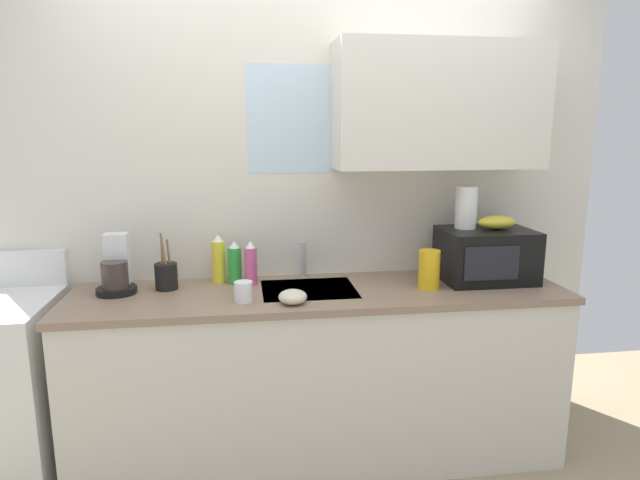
{
  "coord_description": "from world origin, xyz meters",
  "views": [
    {
      "loc": [
        -0.37,
        -2.55,
        1.68
      ],
      "look_at": [
        0.0,
        0.0,
        1.15
      ],
      "focal_mm": 30.56,
      "sensor_mm": 36.0,
      "label": 1
    }
  ],
  "objects_px": {
    "coffee_maker": "(117,271)",
    "utensil_crock": "(166,275)",
    "dish_soap_bottle_green": "(235,264)",
    "small_bowl": "(293,297)",
    "banana_bunch": "(497,222)",
    "dish_soap_bottle_yellow": "(219,260)",
    "mug_white": "(243,292)",
    "microwave": "(486,255)",
    "cereal_canister": "(429,269)",
    "paper_towel_roll": "(466,207)",
    "dish_soap_bottle_pink": "(251,264)"
  },
  "relations": [
    {
      "from": "banana_bunch",
      "to": "dish_soap_bottle_yellow",
      "type": "relative_size",
      "value": 0.8
    },
    {
      "from": "microwave",
      "to": "dish_soap_bottle_yellow",
      "type": "xyz_separation_m",
      "value": [
        -1.37,
        0.16,
        -0.02
      ]
    },
    {
      "from": "paper_towel_roll",
      "to": "coffee_maker",
      "type": "distance_m",
      "value": 1.78
    },
    {
      "from": "microwave",
      "to": "banana_bunch",
      "type": "relative_size",
      "value": 2.3
    },
    {
      "from": "dish_soap_bottle_green",
      "to": "small_bowl",
      "type": "relative_size",
      "value": 1.7
    },
    {
      "from": "paper_towel_roll",
      "to": "coffee_maker",
      "type": "height_order",
      "value": "paper_towel_roll"
    },
    {
      "from": "mug_white",
      "to": "small_bowl",
      "type": "distance_m",
      "value": 0.23
    },
    {
      "from": "cereal_canister",
      "to": "utensil_crock",
      "type": "height_order",
      "value": "utensil_crock"
    },
    {
      "from": "dish_soap_bottle_green",
      "to": "small_bowl",
      "type": "bearing_deg",
      "value": -55.27
    },
    {
      "from": "cereal_canister",
      "to": "utensil_crock",
      "type": "xyz_separation_m",
      "value": [
        -1.29,
        0.17,
        -0.03
      ]
    },
    {
      "from": "dish_soap_bottle_pink",
      "to": "dish_soap_bottle_green",
      "type": "distance_m",
      "value": 0.09
    },
    {
      "from": "coffee_maker",
      "to": "banana_bunch",
      "type": "bearing_deg",
      "value": -1.75
    },
    {
      "from": "dish_soap_bottle_green",
      "to": "dish_soap_bottle_pink",
      "type": "bearing_deg",
      "value": -24.14
    },
    {
      "from": "coffee_maker",
      "to": "utensil_crock",
      "type": "relative_size",
      "value": 0.98
    },
    {
      "from": "coffee_maker",
      "to": "dish_soap_bottle_green",
      "type": "height_order",
      "value": "coffee_maker"
    },
    {
      "from": "microwave",
      "to": "banana_bunch",
      "type": "xyz_separation_m",
      "value": [
        0.05,
        0.0,
        0.17
      ]
    },
    {
      "from": "mug_white",
      "to": "utensil_crock",
      "type": "xyz_separation_m",
      "value": [
        -0.37,
        0.26,
        0.02
      ]
    },
    {
      "from": "dish_soap_bottle_green",
      "to": "mug_white",
      "type": "bearing_deg",
      "value": -82.63
    },
    {
      "from": "paper_towel_roll",
      "to": "cereal_canister",
      "type": "distance_m",
      "value": 0.4
    },
    {
      "from": "microwave",
      "to": "dish_soap_bottle_yellow",
      "type": "bearing_deg",
      "value": 173.27
    },
    {
      "from": "coffee_maker",
      "to": "dish_soap_bottle_yellow",
      "type": "relative_size",
      "value": 1.12
    },
    {
      "from": "banana_bunch",
      "to": "dish_soap_bottle_pink",
      "type": "xyz_separation_m",
      "value": [
        -1.26,
        0.09,
        -0.2
      ]
    },
    {
      "from": "coffee_maker",
      "to": "dish_soap_bottle_yellow",
      "type": "height_order",
      "value": "coffee_maker"
    },
    {
      "from": "dish_soap_bottle_green",
      "to": "mug_white",
      "type": "xyz_separation_m",
      "value": [
        0.04,
        -0.32,
        -0.06
      ]
    },
    {
      "from": "dish_soap_bottle_green",
      "to": "microwave",
      "type": "bearing_deg",
      "value": -5.65
    },
    {
      "from": "dish_soap_bottle_pink",
      "to": "small_bowl",
      "type": "distance_m",
      "value": 0.39
    },
    {
      "from": "microwave",
      "to": "cereal_canister",
      "type": "height_order",
      "value": "microwave"
    },
    {
      "from": "banana_bunch",
      "to": "dish_soap_bottle_green",
      "type": "xyz_separation_m",
      "value": [
        -1.34,
        0.13,
        -0.2
      ]
    },
    {
      "from": "paper_towel_roll",
      "to": "dish_soap_bottle_green",
      "type": "bearing_deg",
      "value": 176.34
    },
    {
      "from": "dish_soap_bottle_yellow",
      "to": "mug_white",
      "type": "relative_size",
      "value": 2.63
    },
    {
      "from": "banana_bunch",
      "to": "mug_white",
      "type": "xyz_separation_m",
      "value": [
        -1.3,
        -0.19,
        -0.26
      ]
    },
    {
      "from": "microwave",
      "to": "dish_soap_bottle_pink",
      "type": "bearing_deg",
      "value": 175.67
    },
    {
      "from": "microwave",
      "to": "dish_soap_bottle_pink",
      "type": "distance_m",
      "value": 1.22
    },
    {
      "from": "paper_towel_roll",
      "to": "dish_soap_bottle_yellow",
      "type": "height_order",
      "value": "paper_towel_roll"
    },
    {
      "from": "dish_soap_bottle_green",
      "to": "small_bowl",
      "type": "height_order",
      "value": "dish_soap_bottle_green"
    },
    {
      "from": "dish_soap_bottle_yellow",
      "to": "small_bowl",
      "type": "xyz_separation_m",
      "value": [
        0.34,
        -0.41,
        -0.09
      ]
    },
    {
      "from": "mug_white",
      "to": "small_bowl",
      "type": "bearing_deg",
      "value": -15.26
    },
    {
      "from": "dish_soap_bottle_pink",
      "to": "cereal_canister",
      "type": "xyz_separation_m",
      "value": [
        0.87,
        -0.19,
        -0.01
      ]
    },
    {
      "from": "dish_soap_bottle_pink",
      "to": "dish_soap_bottle_green",
      "type": "bearing_deg",
      "value": 155.86
    },
    {
      "from": "dish_soap_bottle_yellow",
      "to": "banana_bunch",
      "type": "bearing_deg",
      "value": -6.43
    },
    {
      "from": "mug_white",
      "to": "small_bowl",
      "type": "xyz_separation_m",
      "value": [
        0.22,
        -0.06,
        -0.02
      ]
    },
    {
      "from": "coffee_maker",
      "to": "microwave",
      "type": "bearing_deg",
      "value": -1.85
    },
    {
      "from": "mug_white",
      "to": "utensil_crock",
      "type": "bearing_deg",
      "value": 145.28
    },
    {
      "from": "dish_soap_bottle_yellow",
      "to": "small_bowl",
      "type": "relative_size",
      "value": 1.93
    },
    {
      "from": "dish_soap_bottle_green",
      "to": "cereal_canister",
      "type": "xyz_separation_m",
      "value": [
        0.95,
        -0.23,
        -0.01
      ]
    },
    {
      "from": "dish_soap_bottle_pink",
      "to": "small_bowl",
      "type": "bearing_deg",
      "value": -62.11
    },
    {
      "from": "paper_towel_roll",
      "to": "utensil_crock",
      "type": "xyz_separation_m",
      "value": [
        -1.53,
        0.02,
        -0.31
      ]
    },
    {
      "from": "banana_bunch",
      "to": "utensil_crock",
      "type": "height_order",
      "value": "banana_bunch"
    },
    {
      "from": "microwave",
      "to": "banana_bunch",
      "type": "height_order",
      "value": "banana_bunch"
    },
    {
      "from": "small_bowl",
      "to": "banana_bunch",
      "type": "bearing_deg",
      "value": 13.01
    }
  ]
}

